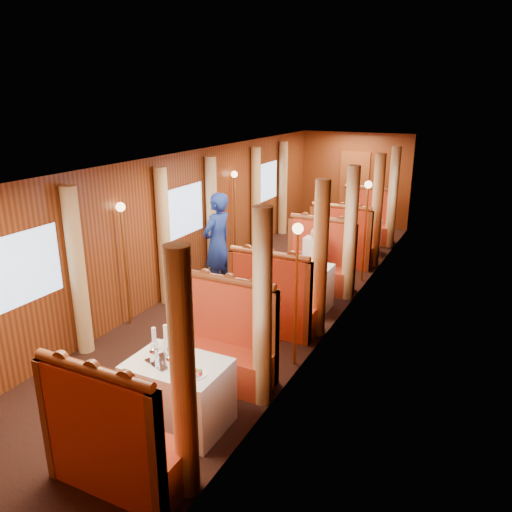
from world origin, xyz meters
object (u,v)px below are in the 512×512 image
Objects in this scene: teapot_left at (154,357)px; banquette_near_fwd at (114,446)px; table_mid at (298,287)px; teapot_right at (170,364)px; banquette_mid_fwd at (273,306)px; banquette_mid_aft at (318,266)px; banquette_far_aft at (366,224)px; fruit_plate at (196,374)px; rose_vase_far at (358,212)px; table_far at (355,236)px; passenger at (315,253)px; banquette_far_fwd at (342,246)px; banquette_near_aft at (225,349)px; table_near at (179,393)px; teapot_back at (171,354)px; tea_tray at (163,362)px; rose_vase_mid at (300,255)px; steward at (217,244)px.

banquette_near_fwd is at bearing -58.44° from teapot_left.
teapot_right is at bearing -89.69° from table_mid.
teapot_right is (0.02, -2.63, 0.39)m from banquette_mid_fwd.
banquette_far_aft is (0.00, 3.50, 0.00)m from banquette_mid_aft.
fruit_plate is at bearing -18.20° from teapot_right.
rose_vase_far is (0.03, -0.98, 0.50)m from banquette_far_aft.
banquette_mid_fwd is 4.51m from table_far.
banquette_mid_fwd reaches higher than teapot_left.
passenger is at bearing 90.00° from banquette_near_fwd.
banquette_near_fwd and banquette_far_aft have the same top height.
banquette_near_fwd is 3.50m from banquette_mid_fwd.
passenger is (-0.00, -1.71, 0.32)m from banquette_far_fwd.
banquette_near_aft is 1.22m from teapot_right.
table_near is 6.41× the size of teapot_back.
teapot_left is at bearing -155.44° from tea_tray.
table_far is at bearing 88.89° from tea_tray.
tea_tray is 0.18m from teapot_right.
fruit_plate is (0.32, -6.11, 0.35)m from banquette_far_fwd.
rose_vase_mid is at bearing -89.21° from banquette_mid_aft.
rose_vase_mid reaches higher than fruit_plate.
banquette_mid_aft is 8.74× the size of teapot_right.
banquette_near_fwd is at bearing 27.91° from steward.
banquette_near_fwd reaches higher than table_mid.
steward is (-1.34, 3.61, 0.10)m from teapot_left.
tea_tray is at bearing -90.97° from banquette_far_aft.
rose_vase_far reaches higher than tea_tray.
banquette_near_fwd is at bearing -90.17° from rose_vase_mid.
banquette_far_fwd is 8.74× the size of teapot_right.
passenger is (0.14, 4.34, -0.02)m from tea_tray.
banquette_mid_fwd reaches higher than table_far.
table_near is 0.41m from tea_tray.
banquette_mid_fwd is 1.15m from rose_vase_mid.
banquette_far_aft is 8.74× the size of teapot_right.
passenger reaches higher than table_far.
steward is at bearing -153.76° from passenger.
tea_tray is at bearing -92.40° from rose_vase_mid.
passenger is (-0.01, 0.75, -0.19)m from rose_vase_mid.
banquette_far_aft reaches higher than teapot_back.
banquette_near_aft reaches higher than rose_vase_far.
teapot_right is at bearing -90.11° from rose_vase_far.
banquette_far_fwd is 1.17m from rose_vase_far.
banquette_near_fwd is 8.74× the size of teapot_right.
rose_vase_far is at bearing -88.04° from banquette_far_aft.
banquette_far_fwd is at bearing 93.00° from fruit_plate.
rose_vase_mid is (0.01, -0.99, 0.50)m from banquette_mid_aft.
table_mid is at bearing 95.06° from fruit_plate.
table_far is 0.78× the size of banquette_far_fwd.
banquette_near_fwd is 8.07m from rose_vase_far.
teapot_right reaches higher than table_near.
table_near and table_mid have the same top height.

